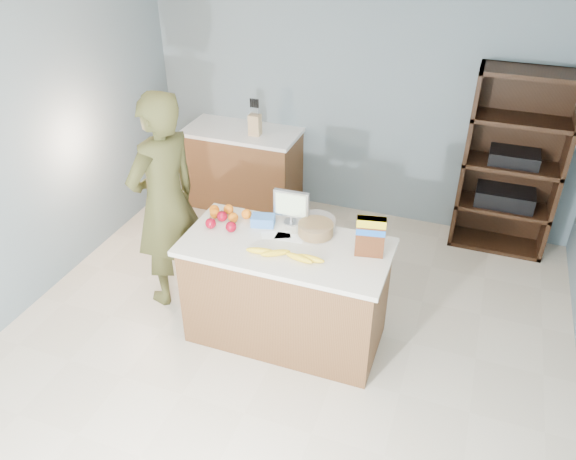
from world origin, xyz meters
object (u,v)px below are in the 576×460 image
(counter_peninsula, at_px, (286,296))
(shelving_unit, at_px, (512,166))
(person, at_px, (165,202))
(cereal_box, at_px, (371,234))
(tv, at_px, (291,205))

(counter_peninsula, bearing_deg, shelving_unit, 52.89)
(person, bearing_deg, cereal_box, 104.83)
(tv, bearing_deg, counter_peninsula, -77.82)
(counter_peninsula, distance_m, cereal_box, 0.90)
(counter_peninsula, distance_m, person, 1.26)
(counter_peninsula, relative_size, cereal_box, 5.06)
(person, relative_size, cereal_box, 6.12)
(counter_peninsula, height_order, cereal_box, cereal_box)
(person, xyz_separation_m, tv, (1.06, 0.12, 0.12))
(shelving_unit, relative_size, tv, 6.38)
(counter_peninsula, bearing_deg, tv, 102.18)
(tv, xyz_separation_m, cereal_box, (0.67, -0.22, 0.02))
(counter_peninsula, bearing_deg, person, 170.52)
(cereal_box, bearing_deg, counter_peninsula, -172.21)
(shelving_unit, distance_m, cereal_box, 2.19)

